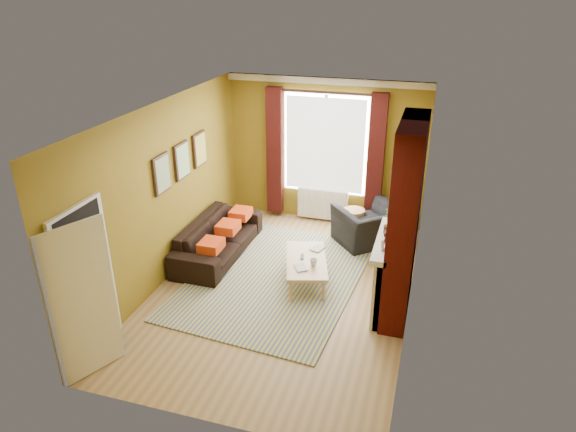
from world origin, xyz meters
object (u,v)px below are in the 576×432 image
object	(u,v)px
wicker_stool	(354,222)
floor_lamp	(397,179)
sofa	(218,238)
coffee_table	(306,262)
armchair	(369,226)

from	to	relation	value
wicker_stool	floor_lamp	world-z (taller)	floor_lamp
sofa	coffee_table	bearing A→B (deg)	-104.45
armchair	floor_lamp	xyz separation A→B (m)	(0.40, 0.37, 0.80)
sofa	armchair	xyz separation A→B (m)	(2.44, 1.16, 0.04)
sofa	floor_lamp	xyz separation A→B (m)	(2.84, 1.53, 0.84)
sofa	floor_lamp	size ratio (longest dim) A/B	1.49
coffee_table	wicker_stool	distance (m)	1.96
sofa	wicker_stool	xyz separation A→B (m)	(2.12, 1.46, -0.07)
floor_lamp	wicker_stool	bearing A→B (deg)	-174.53
sofa	wicker_stool	bearing A→B (deg)	-54.98
sofa	coffee_table	world-z (taller)	sofa
sofa	wicker_stool	distance (m)	2.57
armchair	floor_lamp	bearing A→B (deg)	-178.26
armchair	floor_lamp	distance (m)	0.97
coffee_table	floor_lamp	bearing A→B (deg)	43.38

